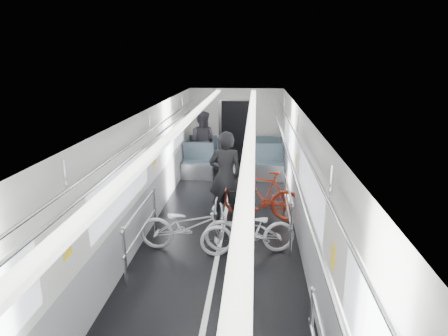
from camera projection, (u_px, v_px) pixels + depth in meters
The scene contains 7 objects.
car_shell at pixel (224, 173), 8.06m from camera, with size 3.02×14.01×2.41m.
bike_left_far at pixel (189, 226), 7.15m from camera, with size 0.62×1.79×0.94m, color #BABBC0.
bike_right_mid at pixel (248, 231), 7.00m from camera, with size 0.59×1.70×0.89m, color #B4B5B9.
bike_right_far at pixel (261, 194), 8.58m from camera, with size 0.51×1.79×1.08m, color maroon.
bike_aisle at pixel (240, 203), 8.41m from camera, with size 0.56×1.60×0.84m, color black.
person_standing at pixel (226, 176), 8.38m from camera, with size 0.70×0.46×1.93m, color black.
person_seated at pixel (202, 141), 12.06m from camera, with size 0.89×0.69×1.83m, color #312E36.
Camera 1 is at (0.61, -5.92, 3.42)m, focal length 32.00 mm.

